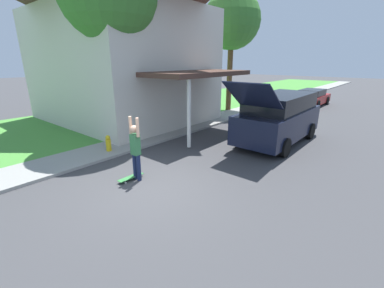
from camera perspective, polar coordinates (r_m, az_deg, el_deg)
The scene contains 10 objects.
ground_plane at distance 7.58m, azimuth -9.24°, elevation -9.12°, with size 120.00×120.00×0.00m, color #3D3D3F.
lawn at distance 17.09m, azimuth -11.71°, elevation 6.23°, with size 10.00×80.00×0.08m.
sidewalk at distance 13.97m, azimuth -0.35°, elevation 4.05°, with size 1.80×80.00×0.10m.
house at distance 16.21m, azimuth -15.72°, elevation 21.39°, with size 11.93×8.15×8.60m.
lawn_tree_far at distance 18.57m, azimuth 8.86°, elevation 25.42°, with size 3.68×3.68×7.68m.
suv_parked at distance 11.63m, azimuth 18.76°, elevation 5.62°, with size 2.11×5.66×2.78m.
car_down_street at distance 22.75m, azimuth 25.09°, elevation 9.31°, with size 1.84×4.45×1.28m.
skateboarder at distance 7.65m, azimuth -12.44°, elevation -0.97°, with size 0.41×0.22×1.92m.
skateboard at distance 8.00m, azimuth -13.44°, elevation -7.20°, with size 0.21×0.84×0.10m.
fire_hydrant at distance 10.37m, azimuth -18.10°, elevation 0.16°, with size 0.20×0.20×0.62m.
Camera 1 is at (5.20, -4.31, 3.43)m, focal length 24.00 mm.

